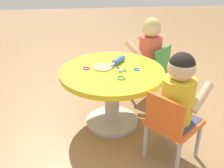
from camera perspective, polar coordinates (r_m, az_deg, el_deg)
The scene contains 12 objects.
ground_plane at distance 2.25m, azimuth -0.00°, elevation -8.38°, with size 10.00×10.00×0.00m, color #9E7247.
craft_table at distance 2.06m, azimuth -0.00°, elevation -0.15°, with size 0.82×0.82×0.49m.
child_chair_left at distance 1.76m, azimuth 13.02°, elevation -8.46°, with size 0.42×0.42×0.54m.
seated_child_left at distance 1.67m, azimuth 14.58°, elevation -1.54°, with size 0.43×0.44×0.51m.
child_chair_right at distance 2.51m, azimuth 8.86°, elevation 3.38°, with size 0.42×0.42×0.54m.
seated_child_right at distance 2.45m, azimuth 8.42°, elevation 8.46°, with size 0.43×0.44×0.51m.
rolling_pin at distance 2.12m, azimuth 1.41°, elevation 5.25°, with size 0.20×0.15×0.05m.
craft_scissors at distance 2.00m, azimuth 1.84°, elevation 3.19°, with size 0.14×0.11×0.01m.
playdough_blob_0 at distance 2.04m, azimuth -2.08°, elevation 3.75°, with size 0.15×0.15×0.01m, color #F2CC72.
cookie_cutter_0 at distance 2.01m, azimuth 5.48°, elevation 3.30°, with size 0.05×0.05×0.01m, color #3F99D8.
cookie_cutter_1 at distance 2.03m, azimuth -5.69°, elevation 3.54°, with size 0.06×0.06×0.01m, color #D83FA5.
cookie_cutter_2 at distance 1.87m, azimuth 2.07°, elevation 1.38°, with size 0.07×0.07×0.01m, color #4CB259.
Camera 1 is at (-1.81, 0.20, 1.32)m, focal length 41.31 mm.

